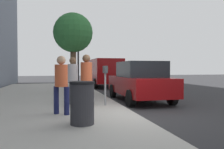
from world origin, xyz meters
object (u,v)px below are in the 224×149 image
parking_officer (73,76)px  street_tree (73,34)px  parked_sedan_near (140,81)px  trash_bin (82,103)px  pedestrian_at_meter (86,76)px  traffic_signal (80,53)px  parked_van_far (104,71)px  pedestrian_bystander (61,80)px  parking_meter (105,77)px

parking_officer → street_tree: 4.76m
parked_sedan_near → trash_bin: size_ratio=4.37×
parking_officer → pedestrian_at_meter: bearing=-43.3°
traffic_signal → trash_bin: 11.03m
trash_bin → parked_van_far: bearing=-13.9°
pedestrian_bystander → trash_bin: (-1.28, -0.46, -0.46)m
parking_officer → trash_bin: bearing=-67.6°
pedestrian_at_meter → street_tree: size_ratio=0.41×
street_tree → traffic_signal: street_tree is taller
street_tree → parking_meter: bearing=-170.5°
pedestrian_bystander → trash_bin: pedestrian_bystander is taller
parked_sedan_near → trash_bin: 5.16m
parking_meter → street_tree: street_tree is taller
street_tree → traffic_signal: size_ratio=1.23×
parked_sedan_near → parking_officer: bearing=108.2°
parking_meter → parked_van_far: 9.89m
pedestrian_bystander → parked_van_far: size_ratio=0.32×
parked_van_far → parking_officer: bearing=161.5°
parking_meter → parking_officer: (0.63, 1.10, 0.01)m
parking_meter → trash_bin: parking_meter is taller
street_tree → trash_bin: size_ratio=4.37×
pedestrian_at_meter → parking_officer: size_ratio=1.03×
parking_meter → pedestrian_bystander: bearing=129.3°
parked_van_far → trash_bin: bearing=166.1°
parking_meter → street_tree: bearing=9.5°
pedestrian_at_meter → parking_meter: bearing=4.4°
parked_sedan_near → street_tree: bearing=40.6°
pedestrian_at_meter → parked_sedan_near: bearing=20.5°
pedestrian_at_meter → street_tree: (5.06, 0.10, 2.21)m
parking_officer → parked_sedan_near: 3.20m
parked_van_far → traffic_signal: size_ratio=1.45×
parking_meter → parked_van_far: parked_van_far is taller
parking_meter → pedestrian_bystander: (-1.27, 1.56, -0.04)m
parking_officer → parked_van_far: bearing=93.9°
pedestrian_bystander → parking_officer: bearing=25.4°
pedestrian_bystander → traffic_signal: size_ratio=0.47×
street_tree → parking_officer: bearing=175.9°
parking_meter → parking_officer: parking_officer is taller
pedestrian_at_meter → parked_van_far: (9.95, -2.64, 0.05)m
pedestrian_bystander → parked_van_far: (10.97, -3.48, 0.13)m
pedestrian_at_meter → parking_officer: (0.87, 0.40, -0.04)m
pedestrian_at_meter → pedestrian_bystander: bearing=-144.5°
parked_van_far → traffic_signal: (-1.43, 2.05, 1.32)m
parked_sedan_near → trash_bin: bearing=144.1°
parked_sedan_near → traffic_signal: bearing=17.1°
parking_officer → parked_sedan_near: size_ratio=0.39×
parking_officer → traffic_signal: 7.83m
pedestrian_bystander → parked_sedan_near: bearing=-11.5°
pedestrian_bystander → street_tree: (6.09, -0.75, 2.29)m
parking_officer → trash_bin: (-3.18, -0.00, -0.51)m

